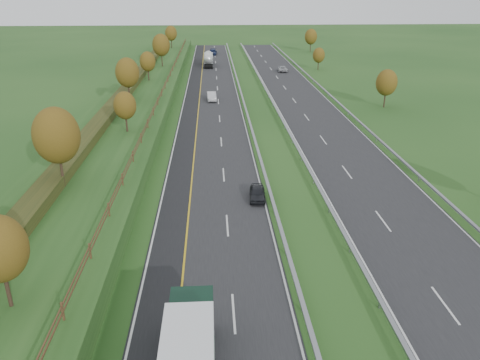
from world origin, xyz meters
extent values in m
plane|color=#21481A|center=(8.00, 55.00, 0.00)|extent=(400.00, 400.00, 0.00)
cube|color=black|center=(0.00, 60.00, 0.02)|extent=(10.50, 200.00, 0.04)
cube|color=black|center=(16.50, 60.00, 0.02)|extent=(10.50, 200.00, 0.04)
cube|color=black|center=(-3.75, 60.00, 0.02)|extent=(3.00, 200.00, 0.04)
cube|color=silver|center=(-5.05, 60.00, 0.05)|extent=(0.15, 200.00, 0.01)
cube|color=gold|center=(-2.25, 60.00, 0.05)|extent=(0.15, 200.00, 0.01)
cube|color=silver|center=(5.05, 60.00, 0.05)|extent=(0.15, 200.00, 0.01)
cube|color=silver|center=(11.45, 60.00, 0.05)|extent=(0.15, 200.00, 0.01)
cube|color=silver|center=(21.55, 60.00, 0.05)|extent=(0.15, 200.00, 0.01)
cube|color=silver|center=(1.25, 11.00, 0.05)|extent=(0.15, 4.00, 0.01)
cube|color=silver|center=(15.25, 11.00, 0.05)|extent=(0.15, 4.00, 0.01)
cube|color=silver|center=(1.25, 23.00, 0.05)|extent=(0.15, 4.00, 0.01)
cube|color=silver|center=(15.25, 23.00, 0.05)|extent=(0.15, 4.00, 0.01)
cube|color=silver|center=(1.25, 35.00, 0.05)|extent=(0.15, 4.00, 0.01)
cube|color=silver|center=(15.25, 35.00, 0.05)|extent=(0.15, 4.00, 0.01)
cube|color=silver|center=(1.25, 47.00, 0.05)|extent=(0.15, 4.00, 0.01)
cube|color=silver|center=(15.25, 47.00, 0.05)|extent=(0.15, 4.00, 0.01)
cube|color=silver|center=(1.25, 59.00, 0.05)|extent=(0.15, 4.00, 0.01)
cube|color=silver|center=(15.25, 59.00, 0.05)|extent=(0.15, 4.00, 0.01)
cube|color=silver|center=(1.25, 71.00, 0.05)|extent=(0.15, 4.00, 0.01)
cube|color=silver|center=(15.25, 71.00, 0.05)|extent=(0.15, 4.00, 0.01)
cube|color=silver|center=(1.25, 83.00, 0.05)|extent=(0.15, 4.00, 0.01)
cube|color=silver|center=(15.25, 83.00, 0.05)|extent=(0.15, 4.00, 0.01)
cube|color=silver|center=(1.25, 95.00, 0.05)|extent=(0.15, 4.00, 0.01)
cube|color=silver|center=(15.25, 95.00, 0.05)|extent=(0.15, 4.00, 0.01)
cube|color=silver|center=(1.25, 107.00, 0.05)|extent=(0.15, 4.00, 0.01)
cube|color=silver|center=(15.25, 107.00, 0.05)|extent=(0.15, 4.00, 0.01)
cube|color=silver|center=(1.25, 119.00, 0.05)|extent=(0.15, 4.00, 0.01)
cube|color=silver|center=(15.25, 119.00, 0.05)|extent=(0.15, 4.00, 0.01)
cube|color=silver|center=(1.25, 131.00, 0.05)|extent=(0.15, 4.00, 0.01)
cube|color=silver|center=(15.25, 131.00, 0.05)|extent=(0.15, 4.00, 0.01)
cube|color=silver|center=(1.25, 143.00, 0.05)|extent=(0.15, 4.00, 0.01)
cube|color=silver|center=(15.25, 143.00, 0.05)|extent=(0.15, 4.00, 0.01)
cube|color=silver|center=(1.25, 155.00, 0.05)|extent=(0.15, 4.00, 0.01)
cube|color=silver|center=(15.25, 155.00, 0.05)|extent=(0.15, 4.00, 0.01)
cube|color=#21481A|center=(-13.00, 60.00, 1.00)|extent=(12.00, 200.00, 2.00)
cube|color=#293315|center=(-15.00, 60.00, 2.55)|extent=(2.20, 180.00, 1.10)
cube|color=#422B19|center=(-8.50, 60.00, 2.55)|extent=(0.08, 184.00, 0.10)
cube|color=#422B19|center=(-8.50, 60.00, 2.95)|extent=(0.08, 184.00, 0.10)
cube|color=#422B19|center=(-8.50, 8.50, 2.60)|extent=(0.12, 0.12, 1.20)
cube|color=#422B19|center=(-8.50, 15.00, 2.60)|extent=(0.12, 0.12, 1.20)
cube|color=#422B19|center=(-8.50, 21.50, 2.60)|extent=(0.12, 0.12, 1.20)
cube|color=#422B19|center=(-8.50, 28.00, 2.60)|extent=(0.12, 0.12, 1.20)
cube|color=#422B19|center=(-8.50, 34.50, 2.60)|extent=(0.12, 0.12, 1.20)
cube|color=#422B19|center=(-8.50, 41.00, 2.60)|extent=(0.12, 0.12, 1.20)
cube|color=#422B19|center=(-8.50, 47.50, 2.60)|extent=(0.12, 0.12, 1.20)
cube|color=#422B19|center=(-8.50, 54.00, 2.60)|extent=(0.12, 0.12, 1.20)
cube|color=#422B19|center=(-8.50, 60.50, 2.60)|extent=(0.12, 0.12, 1.20)
cube|color=#422B19|center=(-8.50, 67.00, 2.60)|extent=(0.12, 0.12, 1.20)
cube|color=#422B19|center=(-8.50, 73.50, 2.60)|extent=(0.12, 0.12, 1.20)
cube|color=#422B19|center=(-8.50, 80.00, 2.60)|extent=(0.12, 0.12, 1.20)
cube|color=#422B19|center=(-8.50, 86.50, 2.60)|extent=(0.12, 0.12, 1.20)
cube|color=#422B19|center=(-8.50, 93.00, 2.60)|extent=(0.12, 0.12, 1.20)
cube|color=#422B19|center=(-8.50, 99.50, 2.60)|extent=(0.12, 0.12, 1.20)
cube|color=#422B19|center=(-8.50, 106.00, 2.60)|extent=(0.12, 0.12, 1.20)
cube|color=#422B19|center=(-8.50, 112.50, 2.60)|extent=(0.12, 0.12, 1.20)
cube|color=#422B19|center=(-8.50, 119.00, 2.60)|extent=(0.12, 0.12, 1.20)
cube|color=#422B19|center=(-8.50, 125.50, 2.60)|extent=(0.12, 0.12, 1.20)
cube|color=#422B19|center=(-8.50, 132.00, 2.60)|extent=(0.12, 0.12, 1.20)
cube|color=#422B19|center=(-8.50, 138.50, 2.60)|extent=(0.12, 0.12, 1.20)
cube|color=#422B19|center=(-8.50, 145.00, 2.60)|extent=(0.12, 0.12, 1.20)
cube|color=#422B19|center=(-8.50, 151.50, 2.60)|extent=(0.12, 0.12, 1.20)
cube|color=gray|center=(5.70, 60.00, 0.62)|extent=(0.32, 200.00, 0.18)
cube|color=gray|center=(5.70, 11.00, 0.28)|extent=(0.10, 0.14, 0.56)
cube|color=gray|center=(5.70, 18.00, 0.28)|extent=(0.10, 0.14, 0.56)
cube|color=gray|center=(5.70, 25.00, 0.28)|extent=(0.10, 0.14, 0.56)
cube|color=gray|center=(5.70, 32.00, 0.28)|extent=(0.10, 0.14, 0.56)
cube|color=gray|center=(5.70, 39.00, 0.28)|extent=(0.10, 0.14, 0.56)
cube|color=gray|center=(5.70, 46.00, 0.28)|extent=(0.10, 0.14, 0.56)
cube|color=gray|center=(5.70, 53.00, 0.28)|extent=(0.10, 0.14, 0.56)
cube|color=gray|center=(5.70, 60.00, 0.28)|extent=(0.10, 0.14, 0.56)
cube|color=gray|center=(5.70, 67.00, 0.28)|extent=(0.10, 0.14, 0.56)
cube|color=gray|center=(5.70, 74.00, 0.28)|extent=(0.10, 0.14, 0.56)
cube|color=gray|center=(5.70, 81.00, 0.28)|extent=(0.10, 0.14, 0.56)
cube|color=gray|center=(5.70, 88.00, 0.28)|extent=(0.10, 0.14, 0.56)
cube|color=gray|center=(5.70, 95.00, 0.28)|extent=(0.10, 0.14, 0.56)
cube|color=gray|center=(5.70, 102.00, 0.28)|extent=(0.10, 0.14, 0.56)
cube|color=gray|center=(5.70, 109.00, 0.28)|extent=(0.10, 0.14, 0.56)
cube|color=gray|center=(5.70, 116.00, 0.28)|extent=(0.10, 0.14, 0.56)
cube|color=gray|center=(5.70, 123.00, 0.28)|extent=(0.10, 0.14, 0.56)
cube|color=gray|center=(5.70, 130.00, 0.28)|extent=(0.10, 0.14, 0.56)
cube|color=gray|center=(5.70, 137.00, 0.28)|extent=(0.10, 0.14, 0.56)
cube|color=gray|center=(5.70, 144.00, 0.28)|extent=(0.10, 0.14, 0.56)
cube|color=gray|center=(5.70, 151.00, 0.28)|extent=(0.10, 0.14, 0.56)
cube|color=gray|center=(5.70, 158.00, 0.28)|extent=(0.10, 0.14, 0.56)
cube|color=gray|center=(10.80, 60.00, 0.62)|extent=(0.32, 200.00, 0.18)
cube|color=gray|center=(10.80, 11.00, 0.28)|extent=(0.10, 0.14, 0.56)
cube|color=gray|center=(10.80, 18.00, 0.28)|extent=(0.10, 0.14, 0.56)
cube|color=gray|center=(10.80, 25.00, 0.28)|extent=(0.10, 0.14, 0.56)
cube|color=gray|center=(10.80, 32.00, 0.28)|extent=(0.10, 0.14, 0.56)
cube|color=gray|center=(10.80, 39.00, 0.28)|extent=(0.10, 0.14, 0.56)
cube|color=gray|center=(10.80, 46.00, 0.28)|extent=(0.10, 0.14, 0.56)
cube|color=gray|center=(10.80, 53.00, 0.28)|extent=(0.10, 0.14, 0.56)
cube|color=gray|center=(10.80, 60.00, 0.28)|extent=(0.10, 0.14, 0.56)
cube|color=gray|center=(10.80, 67.00, 0.28)|extent=(0.10, 0.14, 0.56)
cube|color=gray|center=(10.80, 74.00, 0.28)|extent=(0.10, 0.14, 0.56)
cube|color=gray|center=(10.80, 81.00, 0.28)|extent=(0.10, 0.14, 0.56)
cube|color=gray|center=(10.80, 88.00, 0.28)|extent=(0.10, 0.14, 0.56)
cube|color=gray|center=(10.80, 95.00, 0.28)|extent=(0.10, 0.14, 0.56)
cube|color=gray|center=(10.80, 102.00, 0.28)|extent=(0.10, 0.14, 0.56)
cube|color=gray|center=(10.80, 109.00, 0.28)|extent=(0.10, 0.14, 0.56)
cube|color=gray|center=(10.80, 116.00, 0.28)|extent=(0.10, 0.14, 0.56)
cube|color=gray|center=(10.80, 123.00, 0.28)|extent=(0.10, 0.14, 0.56)
cube|color=gray|center=(10.80, 130.00, 0.28)|extent=(0.10, 0.14, 0.56)
cube|color=gray|center=(10.80, 137.00, 0.28)|extent=(0.10, 0.14, 0.56)
cube|color=gray|center=(10.80, 144.00, 0.28)|extent=(0.10, 0.14, 0.56)
cube|color=gray|center=(10.80, 151.00, 0.28)|extent=(0.10, 0.14, 0.56)
cube|color=gray|center=(10.80, 158.00, 0.28)|extent=(0.10, 0.14, 0.56)
cube|color=gray|center=(22.30, 60.00, 0.62)|extent=(0.32, 200.00, 0.18)
cube|color=gray|center=(22.30, 32.00, 0.28)|extent=(0.10, 0.14, 0.56)
cube|color=gray|center=(22.30, 46.00, 0.28)|extent=(0.10, 0.14, 0.56)
cube|color=gray|center=(22.30, 60.00, 0.28)|extent=(0.10, 0.14, 0.56)
cube|color=gray|center=(22.30, 74.00, 0.28)|extent=(0.10, 0.14, 0.56)
cube|color=gray|center=(22.30, 88.00, 0.28)|extent=(0.10, 0.14, 0.56)
cube|color=gray|center=(22.30, 102.00, 0.28)|extent=(0.10, 0.14, 0.56)
cube|color=gray|center=(22.30, 116.00, 0.28)|extent=(0.10, 0.14, 0.56)
cube|color=gray|center=(22.30, 130.00, 0.28)|extent=(0.10, 0.14, 0.56)
cube|color=gray|center=(22.30, 144.00, 0.28)|extent=(0.10, 0.14, 0.56)
cube|color=gray|center=(22.30, 158.00, 0.28)|extent=(0.10, 0.14, 0.56)
cylinder|color=#2D2116|center=(-12.00, 10.00, 3.21)|extent=(0.24, 0.24, 2.43)
cylinder|color=#2D2116|center=(-14.00, 28.00, 3.58)|extent=(0.24, 0.24, 3.15)
ellipsoid|color=#583F13|center=(-14.00, 28.00, 7.04)|extent=(4.20, 4.20, 5.25)
cylinder|color=#2D2116|center=(-11.00, 46.00, 3.08)|extent=(0.24, 0.24, 2.16)
ellipsoid|color=#583F13|center=(-11.00, 46.00, 5.46)|extent=(2.88, 2.88, 3.60)
cylinder|color=#2D2116|center=(-13.50, 64.00, 3.44)|extent=(0.24, 0.24, 2.88)
ellipsoid|color=#583F13|center=(-13.50, 64.00, 6.61)|extent=(3.84, 3.84, 4.80)
cylinder|color=#2D2116|center=(-12.50, 82.00, 3.17)|extent=(0.24, 0.24, 2.34)
ellipsoid|color=#583F13|center=(-12.50, 82.00, 5.74)|extent=(3.12, 3.12, 3.90)
cylinder|color=#2D2116|center=(-11.50, 100.00, 3.53)|extent=(0.24, 0.24, 3.06)
ellipsoid|color=#583F13|center=(-11.50, 100.00, 6.90)|extent=(4.08, 4.08, 5.10)
cylinder|color=#2D2116|center=(-14.00, 118.00, 3.12)|extent=(0.24, 0.24, 2.25)
ellipsoid|color=#583F13|center=(-14.00, 118.00, 5.60)|extent=(3.00, 3.00, 3.75)
cylinder|color=#2D2116|center=(-12.00, 136.00, 3.35)|extent=(0.24, 0.24, 2.70)
ellipsoid|color=#583F13|center=(-12.00, 136.00, 6.32)|extent=(3.60, 3.60, 4.50)
cylinder|color=#2D2116|center=(30.00, 65.00, 1.35)|extent=(0.24, 0.24, 2.70)
ellipsoid|color=#583F13|center=(30.00, 65.00, 4.32)|extent=(3.60, 3.60, 4.50)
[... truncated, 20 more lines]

